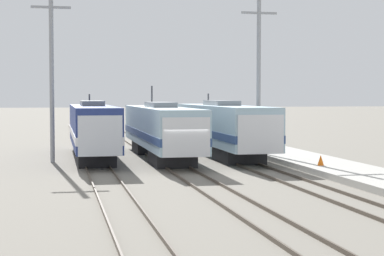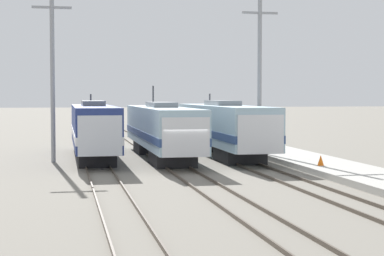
# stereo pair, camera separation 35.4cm
# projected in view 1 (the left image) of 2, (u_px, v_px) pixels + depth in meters

# --- Properties ---
(ground_plane) EXTENTS (400.00, 400.00, 0.00)m
(ground_plane) POSITION_uv_depth(u_px,v_px,m) (183.00, 172.00, 36.77)
(ground_plane) COLOR slate
(rail_pair_far_left) EXTENTS (1.51, 120.00, 0.15)m
(rail_pair_far_left) POSITION_uv_depth(u_px,v_px,m) (101.00, 173.00, 35.81)
(rail_pair_far_left) COLOR #4C4238
(rail_pair_far_left) RESTS_ON ground_plane
(rail_pair_center) EXTENTS (1.51, 120.00, 0.15)m
(rail_pair_center) POSITION_uv_depth(u_px,v_px,m) (183.00, 171.00, 36.77)
(rail_pair_center) COLOR #4C4238
(rail_pair_center) RESTS_ON ground_plane
(rail_pair_far_right) EXTENTS (1.51, 120.00, 0.15)m
(rail_pair_far_right) POSITION_uv_depth(u_px,v_px,m) (260.00, 169.00, 37.73)
(rail_pair_far_right) COLOR #4C4238
(rail_pair_far_right) RESTS_ON ground_plane
(locomotive_far_left) EXTENTS (2.76, 16.83, 4.49)m
(locomotive_far_left) POSITION_uv_depth(u_px,v_px,m) (93.00, 129.00, 43.89)
(locomotive_far_left) COLOR black
(locomotive_far_left) RESTS_ON ground_plane
(locomotive_center) EXTENTS (2.98, 18.38, 5.11)m
(locomotive_center) POSITION_uv_depth(u_px,v_px,m) (162.00, 130.00, 44.04)
(locomotive_center) COLOR #232326
(locomotive_center) RESTS_ON ground_plane
(locomotive_far_right) EXTENTS (3.10, 18.60, 4.53)m
(locomotive_far_right) POSITION_uv_depth(u_px,v_px,m) (223.00, 128.00, 46.09)
(locomotive_far_right) COLOR #232326
(locomotive_far_right) RESTS_ON ground_plane
(catenary_tower_left) EXTENTS (2.56, 0.29, 11.50)m
(catenary_tower_left) POSITION_uv_depth(u_px,v_px,m) (52.00, 70.00, 41.84)
(catenary_tower_left) COLOR gray
(catenary_tower_left) RESTS_ON ground_plane
(catenary_tower_right) EXTENTS (2.56, 0.29, 11.50)m
(catenary_tower_right) POSITION_uv_depth(u_px,v_px,m) (259.00, 72.00, 44.75)
(catenary_tower_right) COLOR gray
(catenary_tower_right) RESTS_ON ground_plane
(platform) EXTENTS (4.00, 120.00, 0.36)m
(platform) POSITION_uv_depth(u_px,v_px,m) (325.00, 165.00, 38.56)
(platform) COLOR #A8A59E
(platform) RESTS_ON ground_plane
(traffic_cone) EXTENTS (0.38, 0.38, 0.60)m
(traffic_cone) POSITION_uv_depth(u_px,v_px,m) (321.00, 160.00, 36.91)
(traffic_cone) COLOR orange
(traffic_cone) RESTS_ON platform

